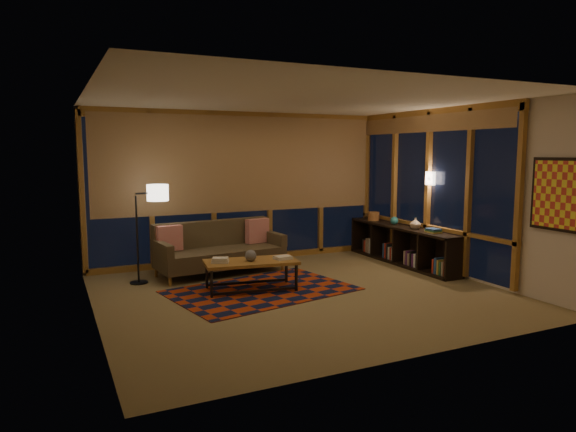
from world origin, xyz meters
name	(u,v)px	position (x,y,z in m)	size (l,w,h in m)	color
floor	(302,293)	(0.00, 0.00, 0.00)	(5.50, 5.00, 0.01)	#A18853
ceiling	(303,99)	(0.00, 0.00, 2.70)	(5.50, 5.00, 0.01)	beige
walls	(303,198)	(0.00, 0.00, 1.35)	(5.51, 5.01, 2.70)	beige
window_wall_back	(242,187)	(0.00, 2.43, 1.35)	(5.30, 0.16, 2.60)	olive
window_wall_right	(427,190)	(2.68, 0.60, 1.35)	(0.16, 3.70, 2.60)	olive
wall_art	(557,194)	(2.71, -1.85, 1.45)	(0.06, 0.74, 0.94)	red
wall_sconce	(430,178)	(2.62, 0.45, 1.55)	(0.12, 0.18, 0.22)	#F1E1CB
sofa	(220,249)	(-0.68, 1.63, 0.42)	(2.04, 0.83, 0.84)	brown
pillow_left	(170,239)	(-1.48, 1.73, 0.62)	(0.40, 0.13, 0.40)	red
pillow_right	(257,231)	(0.06, 1.86, 0.63)	(0.41, 0.14, 0.41)	red
area_rug	(262,290)	(-0.46, 0.38, 0.01)	(2.52, 1.68, 0.01)	#A7310F
coffee_table	(251,275)	(-0.59, 0.46, 0.22)	(1.32, 0.60, 0.44)	olive
book_stack_a	(220,260)	(-1.04, 0.53, 0.48)	(0.26, 0.20, 0.08)	beige
book_stack_b	(282,257)	(-0.14, 0.37, 0.46)	(0.25, 0.20, 0.05)	beige
ceramic_pot	(251,255)	(-0.61, 0.43, 0.52)	(0.17, 0.17, 0.17)	#2C2C2F
floor_lamp	(137,234)	(-2.00, 1.58, 0.75)	(0.50, 0.33, 1.50)	black
bookshelf	(402,245)	(2.49, 1.00, 0.34)	(0.40, 2.70, 0.68)	black
basket	(374,216)	(2.47, 1.86, 0.76)	(0.22, 0.22, 0.17)	#AB6A3A
teal_bowl	(394,221)	(2.49, 1.23, 0.75)	(0.14, 0.14, 0.14)	teal
vase	(415,223)	(2.49, 0.64, 0.77)	(0.19, 0.19, 0.19)	#C6AB8A
shelf_book_stack	(433,231)	(2.49, 0.18, 0.71)	(0.16, 0.22, 0.07)	beige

